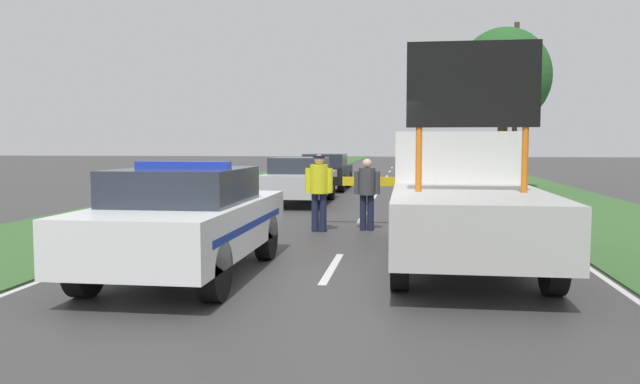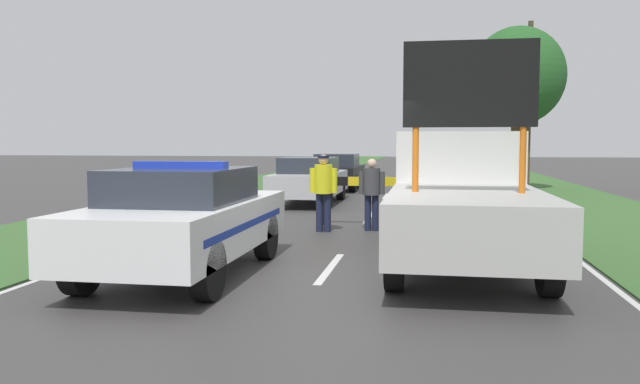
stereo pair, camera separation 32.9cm
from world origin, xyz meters
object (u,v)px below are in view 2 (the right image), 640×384
traffic_cone_centre_front (419,211)px  queued_car_sedan_black (337,171)px  queued_car_sedan_silver (310,180)px  utility_pole (529,104)px  pedestrian_civilian (372,189)px  traffic_cone_near_police (459,219)px  work_truck (461,194)px  roadside_tree_near_right (517,77)px  road_barrier (367,186)px  police_officer (323,186)px  police_car (185,219)px

traffic_cone_centre_front → queued_car_sedan_black: 11.07m
queued_car_sedan_black → traffic_cone_centre_front: bearing=108.2°
queued_car_sedan_silver → utility_pole: bearing=-139.5°
pedestrian_civilian → traffic_cone_near_police: size_ratio=2.35×
queued_car_sedan_silver → utility_pole: utility_pole is taller
work_truck → queued_car_sedan_silver: work_truck is taller
utility_pole → pedestrian_civilian: bearing=-112.6°
work_truck → utility_pole: size_ratio=0.91×
queued_car_sedan_silver → roadside_tree_near_right: 10.57m
roadside_tree_near_right → road_barrier: bearing=-112.5°
queued_car_sedan_silver → utility_pole: 10.38m
roadside_tree_near_right → utility_pole: 1.21m
police_officer → queued_car_sedan_silver: 6.34m
police_officer → roadside_tree_near_right: roadside_tree_near_right is taller
queued_car_sedan_silver → roadside_tree_near_right: roadside_tree_near_right is taller
traffic_cone_near_police → pedestrian_civilian: bearing=172.8°
pedestrian_civilian → utility_pole: utility_pole is taller
road_barrier → traffic_cone_centre_front: road_barrier is taller
queued_car_sedan_silver → queued_car_sedan_black: bearing=-90.2°
pedestrian_civilian → roadside_tree_near_right: (4.70, 12.58, 3.63)m
traffic_cone_near_police → work_truck: bearing=-92.5°
pedestrian_civilian → roadside_tree_near_right: 13.92m
work_truck → queued_car_sedan_black: work_truck is taller
police_car → queued_car_sedan_black: police_car is taller
traffic_cone_near_police → roadside_tree_near_right: 13.79m
work_truck → utility_pole: 15.98m
police_officer → traffic_cone_near_police: 2.96m
road_barrier → pedestrian_civilian: pedestrian_civilian is taller
pedestrian_civilian → traffic_cone_near_police: bearing=-7.8°
work_truck → pedestrian_civilian: bearing=-60.0°
police_officer → traffic_cone_near_police: (2.88, 0.10, -0.66)m
pedestrian_civilian → queued_car_sedan_silver: (-2.48, 5.83, -0.17)m
queued_car_sedan_silver → road_barrier: bearing=114.5°
work_truck → queued_car_sedan_silver: size_ratio=1.31×
work_truck → police_officer: 3.90m
police_officer → work_truck: bearing=110.3°
pedestrian_civilian → traffic_cone_centre_front: 1.85m
road_barrier → utility_pole: size_ratio=0.38×
queued_car_sedan_black → roadside_tree_near_right: bearing=-174.8°
police_officer → traffic_cone_centre_front: (2.02, 1.75, -0.69)m
traffic_cone_centre_front → utility_pole: bearing=69.3°
queued_car_sedan_black → police_officer: bearing=96.7°
police_car → police_officer: bearing=74.4°
road_barrier → roadside_tree_near_right: bearing=63.1°
police_officer → pedestrian_civilian: size_ratio=1.06×
traffic_cone_near_police → traffic_cone_centre_front: (-0.86, 1.65, -0.03)m
traffic_cone_centre_front → roadside_tree_near_right: bearing=71.7°
work_truck → utility_pole: utility_pole is taller
police_car → traffic_cone_near_police: police_car is taller
queued_car_sedan_black → queued_car_sedan_silver: bearing=89.8°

